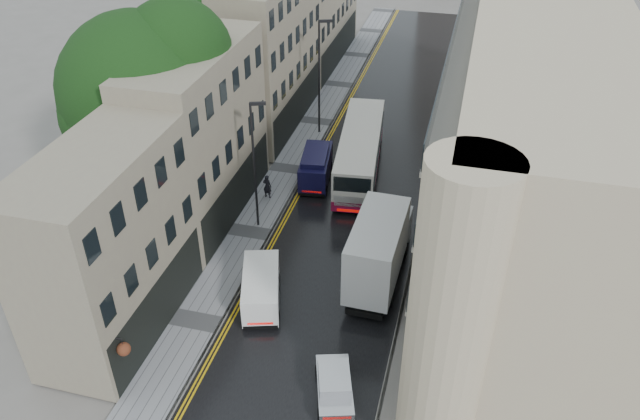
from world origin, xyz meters
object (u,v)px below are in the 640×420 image
at_px(white_van, 243,309).
at_px(lamp_post_near, 254,168).
at_px(tree_far, 229,56).
at_px(white_lorry, 351,265).
at_px(silver_hatchback, 320,408).
at_px(tree_near, 145,117).
at_px(navy_van, 300,177).
at_px(cream_bus, 338,174).
at_px(pedestrian, 267,186).
at_px(lamp_post_far, 319,79).

distance_m(white_van, lamp_post_near, 9.52).
bearing_deg(tree_far, white_lorry, -52.53).
bearing_deg(white_lorry, silver_hatchback, -85.55).
relative_size(tree_near, silver_hatchback, 3.88).
relative_size(tree_far, silver_hatchback, 3.48).
height_order(tree_near, silver_hatchback, tree_near).
bearing_deg(navy_van, cream_bus, -0.07).
relative_size(silver_hatchback, navy_van, 0.74).
relative_size(white_lorry, navy_van, 1.73).
bearing_deg(tree_near, silver_hatchback, -42.55).
distance_m(tree_far, silver_hatchback, 30.45).
bearing_deg(cream_bus, tree_far, 136.99).
xyz_separation_m(tree_near, navy_van, (8.37, 4.73, -5.69)).
distance_m(tree_near, tree_far, 13.02).
bearing_deg(silver_hatchback, white_van, 121.00).
bearing_deg(lamp_post_near, silver_hatchback, -80.04).
xyz_separation_m(white_lorry, navy_van, (-5.72, 9.73, -0.96)).
bearing_deg(tree_far, navy_van, -45.67).
distance_m(silver_hatchback, navy_van, 19.10).
distance_m(white_lorry, navy_van, 11.33).
xyz_separation_m(cream_bus, white_lorry, (3.14, -10.09, 0.58)).
bearing_deg(navy_van, pedestrian, -152.77).
bearing_deg(white_lorry, navy_van, 121.90).
bearing_deg(white_van, lamp_post_near, 87.31).
bearing_deg(navy_van, white_lorry, -67.39).
bearing_deg(tree_near, white_lorry, -19.53).
distance_m(white_van, lamp_post_far, 22.80).
height_order(white_lorry, lamp_post_far, lamp_post_far).
bearing_deg(white_lorry, tree_near, 161.92).
relative_size(lamp_post_near, lamp_post_far, 0.93).
distance_m(white_lorry, lamp_post_far, 20.21).
relative_size(tree_far, lamp_post_far, 1.36).
distance_m(tree_far, white_van, 23.85).
bearing_deg(tree_near, lamp_post_far, 62.14).
height_order(cream_bus, white_lorry, white_lorry).
xyz_separation_m(white_van, pedestrian, (-2.71, 11.90, -0.04)).
relative_size(cream_bus, lamp_post_near, 1.39).
height_order(white_van, lamp_post_far, lamp_post_far).
xyz_separation_m(navy_van, pedestrian, (-1.95, -1.37, -0.27)).
relative_size(white_lorry, lamp_post_near, 0.98).
height_order(tree_far, navy_van, tree_far).
xyz_separation_m(tree_far, white_lorry, (13.80, -18.00, -4.01)).
distance_m(white_lorry, lamp_post_near, 9.09).
xyz_separation_m(pedestrian, lamp_post_near, (0.45, -3.28, 3.39)).
bearing_deg(pedestrian, white_lorry, 142.00).
bearing_deg(lamp_post_near, cream_bus, 31.08).
distance_m(pedestrian, lamp_post_near, 4.74).
bearing_deg(white_lorry, white_van, -143.06).
bearing_deg(pedestrian, lamp_post_far, -85.48).
distance_m(silver_hatchback, pedestrian, 18.57).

